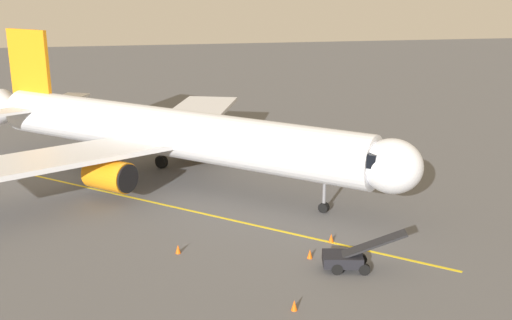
{
  "coord_description": "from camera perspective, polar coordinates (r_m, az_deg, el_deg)",
  "views": [
    {
      "loc": [
        1.23,
        47.96,
        15.59
      ],
      "look_at": [
        -6.94,
        6.02,
        3.0
      ],
      "focal_mm": 42.78,
      "sensor_mm": 36.0,
      "label": 1
    }
  ],
  "objects": [
    {
      "name": "safety_cone_nose_left",
      "position": [
        38.35,
        7.05,
        -7.25
      ],
      "size": [
        0.32,
        0.32,
        0.55
      ],
      "primitive_type": "cone",
      "color": "#F2590F",
      "rests_on": "ground"
    },
    {
      "name": "safety_cone_wing_port",
      "position": [
        36.9,
        -7.3,
        -8.25
      ],
      "size": [
        0.32,
        0.32,
        0.55
      ],
      "primitive_type": "cone",
      "color": "#F2590F",
      "rests_on": "ground"
    },
    {
      "name": "airplane",
      "position": [
        48.85,
        -8.42,
        2.51
      ],
      "size": [
        33.57,
        32.46,
        11.5
      ],
      "color": "silver",
      "rests_on": "ground"
    },
    {
      "name": "apron_lead_in_line",
      "position": [
        44.13,
        -7.52,
        -4.41
      ],
      "size": [
        30.19,
        26.6,
        0.01
      ],
      "primitive_type": "cube",
      "rotation": [
        0.0,
        0.0,
        0.85
      ],
      "color": "yellow",
      "rests_on": "ground"
    },
    {
      "name": "safety_cone_nose_right",
      "position": [
        30.84,
        3.6,
        -13.39
      ],
      "size": [
        0.32,
        0.32,
        0.55
      ],
      "primitive_type": "cone",
      "color": "#F2590F",
      "rests_on": "ground"
    },
    {
      "name": "safety_cone_wing_starboard",
      "position": [
        36.14,
        5.06,
        -8.73
      ],
      "size": [
        0.32,
        0.32,
        0.55
      ],
      "primitive_type": "cone",
      "color": "#F2590F",
      "rests_on": "ground"
    },
    {
      "name": "ground_crew_marshaller",
      "position": [
        49.46,
        12.06,
        -1.25
      ],
      "size": [
        0.44,
        0.47,
        1.71
      ],
      "color": "#23232D",
      "rests_on": "ground"
    },
    {
      "name": "belt_loader_near_nose",
      "position": [
        34.9,
        8.59,
        -9.01
      ],
      "size": [
        4.73,
        2.18,
        2.32
      ],
      "color": "black",
      "rests_on": "ground"
    },
    {
      "name": "ground_plane",
      "position": [
        50.44,
        -9.09,
        -1.8
      ],
      "size": [
        220.0,
        220.0,
        0.0
      ],
      "primitive_type": "plane",
      "color": "#565659"
    }
  ]
}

